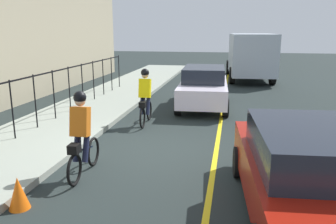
{
  "coord_description": "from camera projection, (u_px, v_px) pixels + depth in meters",
  "views": [
    {
      "loc": [
        -8.13,
        -1.94,
        3.03
      ],
      "look_at": [
        0.19,
        -0.37,
        1.0
      ],
      "focal_mm": 36.94,
      "sensor_mm": 36.0,
      "label": 1
    }
  ],
  "objects": [
    {
      "name": "traffic_cone_near",
      "position": [
        18.0,
        193.0,
        5.93
      ],
      "size": [
        0.36,
        0.36,
        0.58
      ],
      "primitive_type": "cone",
      "color": "#FA620E",
      "rests_on": "ground"
    },
    {
      "name": "lane_line_centre",
      "position": [
        216.0,
        155.0,
        8.53
      ],
      "size": [
        36.0,
        0.12,
        0.01
      ],
      "primitive_type": "cube",
      "color": "yellow",
      "rests_on": "ground"
    },
    {
      "name": "box_truck_background",
      "position": [
        250.0,
        54.0,
        21.04
      ],
      "size": [
        6.84,
        2.86,
        2.78
      ],
      "rotation": [
        0.0,
        0.0,
        0.06
      ],
      "color": "#AAB6C2",
      "rests_on": "ground"
    },
    {
      "name": "sidewalk",
      "position": [
        31.0,
        141.0,
        9.42
      ],
      "size": [
        40.0,
        3.2,
        0.15
      ],
      "primitive_type": "cube",
      "color": "#949C8F",
      "rests_on": "ground"
    },
    {
      "name": "patrol_sedan",
      "position": [
        303.0,
        170.0,
        5.54
      ],
      "size": [
        4.53,
        2.2,
        1.58
      ],
      "rotation": [
        0.0,
        0.0,
        0.08
      ],
      "color": "maroon",
      "rests_on": "ground"
    },
    {
      "name": "cyclist_lead",
      "position": [
        145.0,
        97.0,
        11.07
      ],
      "size": [
        1.71,
        0.37,
        1.83
      ],
      "rotation": [
        0.0,
        0.0,
        0.04
      ],
      "color": "black",
      "rests_on": "ground"
    },
    {
      "name": "iron_fence",
      "position": [
        34.0,
        92.0,
        10.17
      ],
      "size": [
        15.5,
        0.04,
        1.6
      ],
      "color": "black",
      "rests_on": "sidewalk"
    },
    {
      "name": "parked_sedan_rear",
      "position": [
        204.0,
        86.0,
        13.71
      ],
      "size": [
        4.48,
        2.08,
        1.58
      ],
      "rotation": [
        0.0,
        0.0,
        3.19
      ],
      "color": "white",
      "rests_on": "ground"
    },
    {
      "name": "cyclist_follow",
      "position": [
        81.0,
        135.0,
        7.11
      ],
      "size": [
        1.71,
        0.37,
        1.83
      ],
      "rotation": [
        0.0,
        0.0,
        0.04
      ],
      "color": "black",
      "rests_on": "ground"
    },
    {
      "name": "ground_plane",
      "position": [
        153.0,
        151.0,
        8.82
      ],
      "size": [
        80.0,
        80.0,
        0.0
      ],
      "primitive_type": "plane",
      "color": "#212A29"
    }
  ]
}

